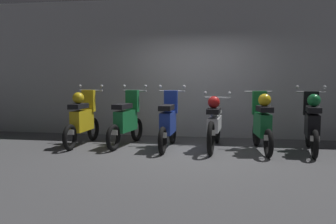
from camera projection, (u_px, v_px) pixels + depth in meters
name	position (u px, v px, depth m)	size (l,w,h in m)	color
ground_plane	(189.00, 153.00, 6.98)	(80.00, 80.00, 0.00)	#4C4C4F
back_wall	(198.00, 68.00, 8.79)	(16.00, 0.30, 3.35)	#ADADB2
motorbike_slot_0	(83.00, 119.00, 7.72)	(0.59, 1.68, 1.29)	black
motorbike_slot_1	(127.00, 121.00, 7.68)	(0.58, 1.67, 1.29)	black
motorbike_slot_2	(168.00, 123.00, 7.37)	(0.59, 1.68, 1.29)	black
motorbike_slot_3	(214.00, 123.00, 7.33)	(0.59, 1.95, 1.15)	black
motorbike_slot_4	(262.00, 123.00, 7.07)	(0.56, 1.68, 1.18)	black
motorbike_slot_5	(312.00, 123.00, 6.96)	(0.59, 1.68, 1.29)	black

